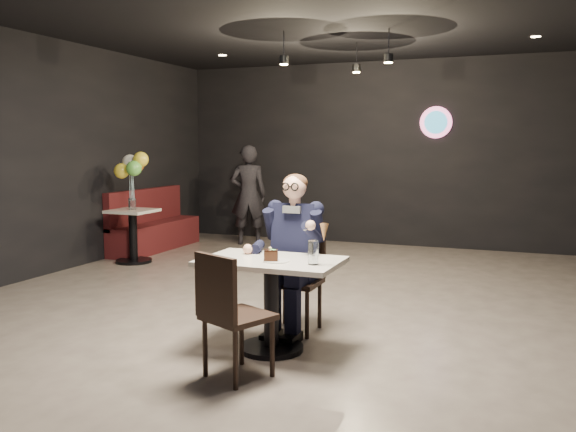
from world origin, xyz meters
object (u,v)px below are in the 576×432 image
at_px(main_table, 271,305).
at_px(seated_man, 296,251).
at_px(chair_far, 295,280).
at_px(balloon_vase, 132,204).
at_px(booth_bench, 155,220).
at_px(side_table, 133,237).
at_px(sundae_glass, 313,252).
at_px(passerby, 248,195).
at_px(chair_near, 238,314).

bearing_deg(main_table, seated_man, 90.00).
xyz_separation_m(chair_far, balloon_vase, (-3.25, 2.14, 0.37)).
height_order(booth_bench, balloon_vase, booth_bench).
bearing_deg(main_table, side_table, 140.35).
bearing_deg(booth_bench, seated_man, -41.52).
relative_size(sundae_glass, side_table, 0.25).
bearing_deg(balloon_vase, side_table, 0.00).
bearing_deg(side_table, booth_bench, 106.70).
height_order(side_table, passerby, passerby).
distance_m(main_table, chair_near, 0.61).
bearing_deg(side_table, passerby, 67.39).
xyz_separation_m(chair_near, seated_man, (-0.00, 1.15, 0.26)).
height_order(seated_man, side_table, seated_man).
distance_m(main_table, chair_far, 0.56).
bearing_deg(seated_man, balloon_vase, 146.60).
relative_size(booth_bench, balloon_vase, 12.26).
bearing_deg(passerby, chair_near, 93.59).
height_order(main_table, seated_man, seated_man).
bearing_deg(chair_near, passerby, 138.47).
xyz_separation_m(seated_man, passerby, (-2.41, 4.17, 0.10)).
bearing_deg(seated_man, passerby, 120.00).
height_order(chair_near, booth_bench, booth_bench).
bearing_deg(balloon_vase, seated_man, -33.40).
distance_m(chair_near, balloon_vase, 4.64).
relative_size(main_table, chair_near, 1.20).
xyz_separation_m(sundae_glass, booth_bench, (-3.93, 3.77, -0.36)).
xyz_separation_m(sundae_glass, balloon_vase, (-3.63, 2.77, -0.01)).
bearing_deg(main_table, sundae_glass, -11.79).
xyz_separation_m(main_table, seated_man, (0.00, 0.55, 0.34)).
distance_m(booth_bench, side_table, 1.05).
xyz_separation_m(chair_near, passerby, (-2.41, 5.32, 0.36)).
distance_m(chair_far, sundae_glass, 0.83).
bearing_deg(chair_near, booth_bench, 153.71).
relative_size(seated_man, passerby, 0.88).
bearing_deg(chair_far, side_table, 146.60).
distance_m(main_table, seated_man, 0.65).
bearing_deg(balloon_vase, chair_near, -45.38).
distance_m(seated_man, sundae_glass, 0.75).
xyz_separation_m(seated_man, sundae_glass, (0.38, -0.63, 0.12)).
xyz_separation_m(balloon_vase, passerby, (0.84, 2.03, -0.01)).
bearing_deg(passerby, booth_bench, 21.13).
relative_size(chair_far, side_table, 1.27).
bearing_deg(chair_near, chair_far, 114.13).
relative_size(sundae_glass, passerby, 0.11).
xyz_separation_m(side_table, passerby, (0.84, 2.03, 0.46)).
height_order(chair_near, passerby, passerby).
bearing_deg(booth_bench, sundae_glass, -43.82).
bearing_deg(chair_near, main_table, 114.13).
relative_size(sundae_glass, booth_bench, 0.10).
relative_size(seated_man, balloon_vase, 9.22).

